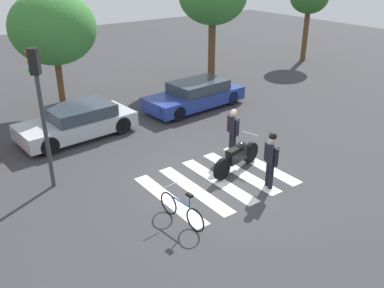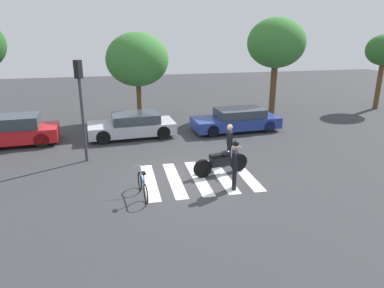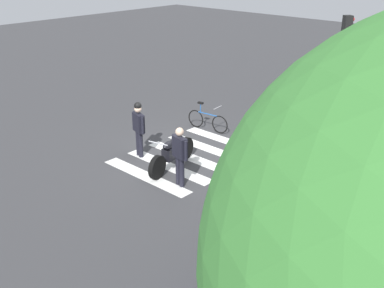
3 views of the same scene
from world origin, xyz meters
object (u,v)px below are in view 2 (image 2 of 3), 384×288
Objects in this scene: police_motorcycle at (221,162)px; leaning_bicycle at (143,186)px; officer_by_motorcycle at (229,142)px; officer_on_foot at (235,161)px; car_red_convertible at (10,131)px; traffic_light_pole at (80,95)px; car_silver_sedan at (133,125)px; car_blue_hatchback at (237,120)px.

police_motorcycle reaches higher than leaning_bicycle.
officer_by_motorcycle is at bearing 56.10° from police_motorcycle.
car_red_convertible is at bearing 142.23° from officer_on_foot.
traffic_light_pole is (3.61, -2.91, 2.10)m from car_red_convertible.
officer_by_motorcycle reaches higher than car_red_convertible.
officer_by_motorcycle is at bearing -25.96° from car_red_convertible.
officer_by_motorcycle is at bearing -15.87° from traffic_light_pole.
leaning_bicycle is at bearing -61.88° from traffic_light_pole.
leaning_bicycle is at bearing -157.13° from police_motorcycle.
leaning_bicycle is 4.94m from traffic_light_pole.
police_motorcycle is 0.51× the size of car_silver_sedan.
police_motorcycle is 1.19m from officer_by_motorcycle.
police_motorcycle is 10.24m from car_red_convertible.
officer_by_motorcycle is 0.36× the size of car_blue_hatchback.
traffic_light_pole reaches higher than officer_by_motorcycle.
officer_by_motorcycle reaches higher than car_silver_sedan.
traffic_light_pole is (-7.59, -3.03, 2.19)m from car_blue_hatchback.
car_silver_sedan is at bearing 113.75° from officer_on_foot.
car_red_convertible is 5.09m from traffic_light_pole.
car_blue_hatchback is at bearing -0.24° from car_silver_sedan.
car_silver_sedan is (0.06, 6.86, 0.23)m from leaning_bicycle.
officer_by_motorcycle is 10.33m from car_red_convertible.
officer_on_foot is 0.37× the size of car_blue_hatchback.
officer_on_foot is 7.58m from car_silver_sedan.
car_blue_hatchback is at bearing 70.49° from officer_on_foot.
car_red_convertible is at bearing 147.98° from police_motorcycle.
leaning_bicycle is at bearing -129.12° from car_blue_hatchback.
car_blue_hatchback is (11.20, 0.12, -0.09)m from car_red_convertible.
car_silver_sedan is at bearing 118.11° from police_motorcycle.
car_silver_sedan reaches higher than leaning_bicycle.
officer_by_motorcycle is (3.65, 2.19, 0.59)m from leaning_bicycle.
car_blue_hatchback reaches higher than leaning_bicycle.
traffic_light_pole is at bearing -124.43° from car_silver_sedan.
officer_by_motorcycle is 0.41× the size of traffic_light_pole.
leaning_bicycle is 3.18m from officer_on_foot.
car_blue_hatchback is at bearing 67.65° from officer_by_motorcycle.
traffic_light_pole reaches higher than officer_on_foot.
car_red_convertible is 0.96× the size of car_blue_hatchback.
car_red_convertible is at bearing -179.36° from car_blue_hatchback.
car_blue_hatchback is at bearing 50.88° from leaning_bicycle.
officer_on_foot is at bearing -103.36° from officer_by_motorcycle.
traffic_light_pole is at bearing 164.13° from officer_by_motorcycle.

